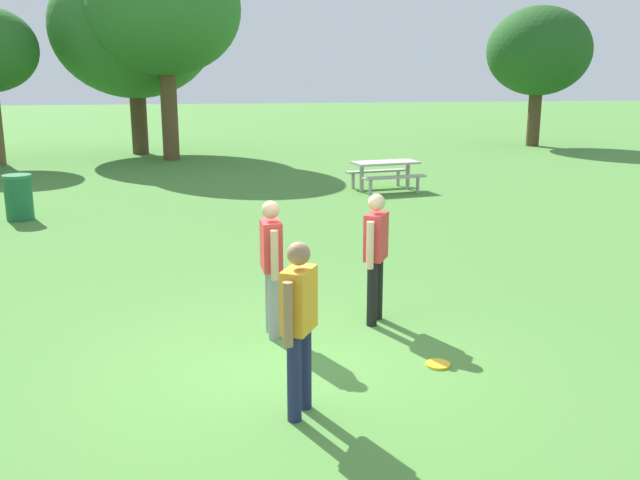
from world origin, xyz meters
TOP-DOWN VIEW (x-y plane):
  - ground_plane at (0.00, 0.00)m, footprint 120.00×120.00m
  - person_thrower at (1.23, 1.00)m, footprint 0.38×0.54m
  - person_catcher at (-0.04, -1.24)m, footprint 0.38×0.54m
  - person_bystander at (-0.09, 0.76)m, footprint 0.24×0.61m
  - frisbee at (1.58, -0.42)m, footprint 0.27×0.27m
  - picnic_table_far at (3.87, 10.53)m, footprint 1.92×1.69m
  - trash_can_beside_table at (-4.69, 8.27)m, footprint 0.59×0.59m
  - tree_slender_mid at (-3.12, 20.14)m, footprint 5.97×5.97m
  - tree_back_left at (-1.90, 18.07)m, footprint 5.16×5.16m
  - tree_back_right at (12.81, 20.30)m, footprint 4.18×4.18m

SIDE VIEW (x-z plane):
  - ground_plane at x=0.00m, z-range 0.00..0.00m
  - frisbee at x=1.58m, z-range 0.00..0.03m
  - trash_can_beside_table at x=-4.69m, z-range 0.00..0.96m
  - picnic_table_far at x=3.87m, z-range 0.18..0.95m
  - person_thrower at x=1.23m, z-range 0.12..1.76m
  - person_catcher at x=-0.04m, z-range 0.12..1.76m
  - person_bystander at x=-0.09m, z-range 0.12..1.76m
  - tree_back_right at x=12.81m, z-range 1.00..6.61m
  - tree_slender_mid at x=-3.12m, z-range 1.01..8.14m
  - tree_back_left at x=-1.90m, z-range 1.42..8.70m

